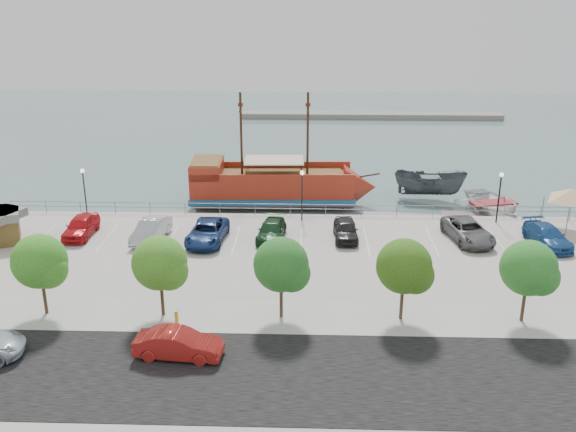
{
  "coord_description": "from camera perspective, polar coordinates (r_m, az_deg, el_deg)",
  "views": [
    {
      "loc": [
        0.5,
        -43.44,
        18.51
      ],
      "look_at": [
        -1.0,
        2.0,
        2.0
      ],
      "focal_mm": 40.0,
      "sensor_mm": 36.0,
      "label": 1
    }
  ],
  "objects": [
    {
      "name": "ground",
      "position": [
        47.62,
        1.13,
        -4.23
      ],
      "size": [
        160.0,
        160.0,
        0.0
      ],
      "primitive_type": "plane",
      "color": "slate"
    },
    {
      "name": "parked_car_h",
      "position": [
        51.74,
        22.08,
        -1.66
      ],
      "size": [
        2.94,
        5.4,
        1.48
      ],
      "primitive_type": "imported",
      "rotation": [
        0.0,
        0.0,
        0.18
      ],
      "color": "#1D4B88",
      "rests_on": "land_slab"
    },
    {
      "name": "dock_mid",
      "position": [
        56.7,
        10.36,
        -0.28
      ],
      "size": [
        7.48,
        2.87,
        0.42
      ],
      "primitive_type": "cube",
      "rotation": [
        0.0,
        0.0,
        -0.11
      ],
      "color": "#969492",
      "rests_on": "ground"
    },
    {
      "name": "tree_d",
      "position": [
        36.7,
        -0.4,
        -4.53
      ],
      "size": [
        3.3,
        3.2,
        5.0
      ],
      "color": "#473321",
      "rests_on": "sidewalk"
    },
    {
      "name": "tree_e",
      "position": [
        37.1,
        10.51,
        -4.6
      ],
      "size": [
        3.3,
        3.2,
        5.0
      ],
      "color": "#473321",
      "rests_on": "sidewalk"
    },
    {
      "name": "dock_west",
      "position": [
        57.62,
        -11.51,
        -0.05
      ],
      "size": [
        6.85,
        2.75,
        0.38
      ],
      "primitive_type": "cube",
      "rotation": [
        0.0,
        0.0,
        0.13
      ],
      "color": "gray",
      "rests_on": "ground"
    },
    {
      "name": "lamp_post_right",
      "position": [
        54.56,
        18.32,
        2.34
      ],
      "size": [
        0.36,
        0.36,
        4.28
      ],
      "color": "black",
      "rests_on": "land_slab"
    },
    {
      "name": "parked_car_d",
      "position": [
        49.21,
        -1.48,
        -1.29
      ],
      "size": [
        2.39,
        4.88,
        1.37
      ],
      "primitive_type": "imported",
      "rotation": [
        0.0,
        0.0,
        -0.1
      ],
      "color": "#123318",
      "rests_on": "land_slab"
    },
    {
      "name": "tree_b",
      "position": [
        39.76,
        -21.05,
        -3.95
      ],
      "size": [
        3.3,
        3.2,
        5.0
      ],
      "color": "#473321",
      "rests_on": "sidewalk"
    },
    {
      "name": "lamp_post_left",
      "position": [
        55.49,
        -17.69,
        2.7
      ],
      "size": [
        0.36,
        0.36,
        4.28
      ],
      "color": "black",
      "rests_on": "land_slab"
    },
    {
      "name": "parked_car_b",
      "position": [
        50.05,
        -12.09,
        -1.23
      ],
      "size": [
        2.42,
        5.06,
        1.6
      ],
      "primitive_type": "imported",
      "rotation": [
        0.0,
        0.0,
        -0.16
      ],
      "color": "#ACAEB7",
      "rests_on": "land_slab"
    },
    {
      "name": "tree_f",
      "position": [
        38.79,
        20.81,
        -4.52
      ],
      "size": [
        3.3,
        3.2,
        5.0
      ],
      "color": "#473321",
      "rests_on": "sidewalk"
    },
    {
      "name": "patrol_boat",
      "position": [
        62.7,
        12.48,
        2.6
      ],
      "size": [
        7.17,
        3.97,
        2.62
      ],
      "primitive_type": "imported",
      "rotation": [
        0.0,
        0.0,
        1.35
      ],
      "color": "#41464B",
      "rests_on": "ground"
    },
    {
      "name": "parked_car_c",
      "position": [
        48.98,
        -7.19,
        -1.44
      ],
      "size": [
        2.99,
        5.75,
        1.55
      ],
      "primitive_type": "imported",
      "rotation": [
        0.0,
        0.0,
        -0.08
      ],
      "color": "navy",
      "rests_on": "land_slab"
    },
    {
      "name": "parked_car_e",
      "position": [
        49.38,
        5.14,
        -1.2
      ],
      "size": [
        1.88,
        4.47,
        1.51
      ],
      "primitive_type": "imported",
      "rotation": [
        0.0,
        0.0,
        0.02
      ],
      "color": "black",
      "rests_on": "land_slab"
    },
    {
      "name": "tree_c",
      "position": [
        37.61,
        -11.14,
        -4.3
      ],
      "size": [
        3.3,
        3.2,
        5.0
      ],
      "color": "#473321",
      "rests_on": "sidewalk"
    },
    {
      "name": "lamp_post_mid",
      "position": [
        52.32,
        1.26,
        2.64
      ],
      "size": [
        0.36,
        0.36,
        4.28
      ],
      "color": "black",
      "rests_on": "land_slab"
    },
    {
      "name": "seawall_railing",
      "position": [
        54.31,
        1.26,
        0.61
      ],
      "size": [
        50.0,
        0.06,
        1.0
      ],
      "color": "slate",
      "rests_on": "land_slab"
    },
    {
      "name": "parked_car_g",
      "position": [
        50.74,
        15.71,
        -1.27
      ],
      "size": [
        3.62,
        6.02,
        1.57
      ],
      "primitive_type": "imported",
      "rotation": [
        0.0,
        0.0,
        0.19
      ],
      "color": "#5D5D5E",
      "rests_on": "land_slab"
    },
    {
      "name": "parked_car_a",
      "position": [
        52.28,
        -17.93,
        -0.86
      ],
      "size": [
        1.95,
        4.72,
        1.6
      ],
      "primitive_type": "imported",
      "rotation": [
        0.0,
        0.0,
        -0.01
      ],
      "color": "red",
      "rests_on": "land_slab"
    },
    {
      "name": "street",
      "position": [
        33.1,
        0.72,
        -14.02
      ],
      "size": [
        100.0,
        8.0,
        0.04
      ],
      "primitive_type": "cube",
      "color": "black",
      "rests_on": "land_slab"
    },
    {
      "name": "far_shore",
      "position": [
        100.73,
        7.36,
        8.86
      ],
      "size": [
        40.0,
        3.0,
        0.8
      ],
      "primitive_type": "cube",
      "color": "gray",
      "rests_on": "ground"
    },
    {
      "name": "dock_east",
      "position": [
        58.15,
        17.17,
        -0.34
      ],
      "size": [
        7.99,
        4.09,
        0.44
      ],
      "primitive_type": "cube",
      "rotation": [
        0.0,
        0.0,
        -0.26
      ],
      "color": "#71665D",
      "rests_on": "ground"
    },
    {
      "name": "street_sedan",
      "position": [
        34.67,
        -9.72,
        -11.15
      ],
      "size": [
        4.76,
        2.03,
        1.53
      ],
      "primitive_type": "imported",
      "rotation": [
        0.0,
        0.0,
        1.48
      ],
      "color": "#A91F1A",
      "rests_on": "street"
    },
    {
      "name": "sidewalk",
      "position": [
        38.22,
        0.91,
        -8.99
      ],
      "size": [
        100.0,
        4.0,
        0.05
      ],
      "primitive_type": "cube",
      "color": "#AFAEA8",
      "rests_on": "land_slab"
    },
    {
      "name": "speedboat",
      "position": [
        60.09,
        17.76,
        0.8
      ],
      "size": [
        6.96,
        8.5,
        1.54
      ],
      "primitive_type": "imported",
      "rotation": [
        0.0,
        0.0,
        0.25
      ],
      "color": "white",
      "rests_on": "ground"
    },
    {
      "name": "pirate_ship",
      "position": [
        59.45,
        -0.19,
        2.66
      ],
      "size": [
        17.51,
        5.39,
        10.98
      ],
      "rotation": [
        0.0,
        0.0,
        0.03
      ],
      "color": "#A02A18",
      "rests_on": "ground"
    },
    {
      "name": "fire_hydrant",
      "position": [
        38.1,
        -9.89,
        -8.79
      ],
      "size": [
        0.24,
        0.24,
        0.69
      ],
      "rotation": [
        0.0,
        0.0,
        -0.04
      ],
      "color": "gold",
      "rests_on": "sidewalk"
    },
    {
      "name": "canopy_tent",
      "position": [
        55.15,
        24.02,
        2.23
      ],
      "size": [
        5.94,
        5.94,
        3.85
      ],
      "rotation": [
        0.0,
        0.0,
        0.36
      ],
      "color": "slate",
      "rests_on": "land_slab"
    }
  ]
}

